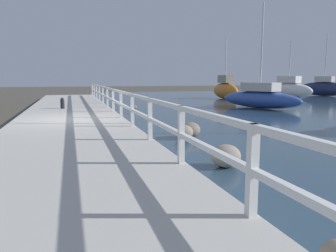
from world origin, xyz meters
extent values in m
plane|color=#4C473D|center=(0.00, 0.00, 0.00)|extent=(120.00, 120.00, 0.00)
cube|color=beige|center=(0.00, 0.00, 0.17)|extent=(3.90, 36.00, 0.34)
cube|color=white|center=(1.85, -9.26, 0.84)|extent=(0.10, 0.10, 1.01)
cube|color=white|center=(1.85, -6.94, 0.84)|extent=(0.10, 0.10, 1.01)
cube|color=white|center=(1.85, -4.63, 0.84)|extent=(0.10, 0.10, 1.01)
cube|color=white|center=(1.85, -2.31, 0.84)|extent=(0.10, 0.10, 1.01)
cube|color=white|center=(1.85, 0.00, 0.84)|extent=(0.10, 0.10, 1.01)
cube|color=white|center=(1.85, 2.31, 0.84)|extent=(0.10, 0.10, 1.01)
cube|color=white|center=(1.85, 4.63, 0.84)|extent=(0.10, 0.10, 1.01)
cube|color=white|center=(1.85, 6.94, 0.84)|extent=(0.10, 0.10, 1.01)
cube|color=white|center=(1.85, 9.26, 0.84)|extent=(0.10, 0.10, 1.01)
cube|color=white|center=(1.85, 11.57, 0.84)|extent=(0.10, 0.10, 1.01)
cube|color=white|center=(1.85, 13.89, 0.84)|extent=(0.10, 0.10, 1.01)
cube|color=white|center=(1.85, 16.20, 0.84)|extent=(0.10, 0.10, 1.01)
cube|color=white|center=(1.85, 0.00, 1.30)|extent=(0.09, 32.50, 0.08)
cube|color=white|center=(1.85, 0.00, 0.84)|extent=(0.09, 32.50, 0.08)
ellipsoid|color=#666056|center=(3.48, 6.07, 0.15)|extent=(0.40, 0.36, 0.30)
ellipsoid|color=gray|center=(3.03, -6.30, 0.24)|extent=(0.63, 0.57, 0.47)
ellipsoid|color=slate|center=(3.50, -2.96, 0.24)|extent=(0.65, 0.58, 0.49)
ellipsoid|color=gray|center=(3.25, -3.13, 0.21)|extent=(0.57, 0.52, 0.43)
cylinder|color=black|center=(-0.34, 4.49, 0.54)|extent=(0.19, 0.19, 0.41)
sphere|color=black|center=(-0.34, 4.49, 0.78)|extent=(0.17, 0.17, 0.17)
ellipsoid|color=orange|center=(13.04, 13.88, 0.70)|extent=(1.08, 4.11, 1.39)
cube|color=#9E937F|center=(13.04, 13.88, 1.72)|extent=(0.74, 1.61, 0.66)
cylinder|color=silver|center=(13.04, 13.88, 3.42)|extent=(0.09, 0.09, 4.05)
ellipsoid|color=#2D4C9E|center=(10.99, 5.11, 0.52)|extent=(3.36, 5.61, 1.02)
cube|color=beige|center=(10.99, 5.11, 1.29)|extent=(1.74, 2.42, 0.52)
cylinder|color=silver|center=(10.99, 5.11, 3.58)|extent=(0.09, 0.09, 5.10)
ellipsoid|color=white|center=(18.56, 12.57, 0.70)|extent=(2.75, 4.73, 1.38)
cube|color=silver|center=(18.56, 12.57, 1.68)|extent=(1.48, 2.06, 0.59)
cylinder|color=silver|center=(18.56, 12.57, 3.18)|extent=(0.09, 0.09, 3.58)
ellipsoid|color=#192347|center=(24.69, 15.16, 0.71)|extent=(2.88, 5.62, 1.41)
cube|color=beige|center=(24.69, 15.16, 1.70)|extent=(1.28, 1.90, 0.56)
cylinder|color=silver|center=(24.69, 15.16, 3.76)|extent=(0.09, 0.09, 4.68)
camera|label=1|loc=(0.04, -12.21, 1.81)|focal=35.00mm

